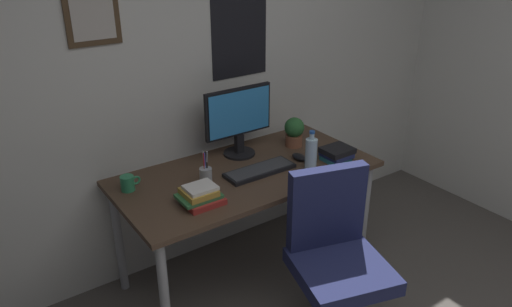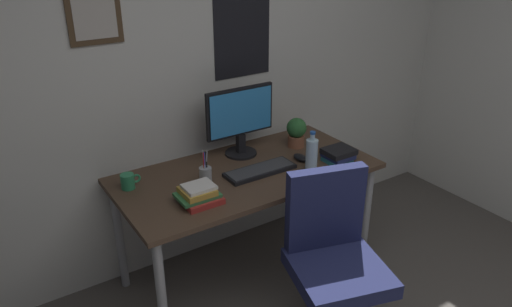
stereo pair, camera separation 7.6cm
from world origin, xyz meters
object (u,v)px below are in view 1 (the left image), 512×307
at_px(book_stack_left, 337,154).
at_px(water_bottle, 311,154).
at_px(keyboard, 260,170).
at_px(pen_cup, 206,175).
at_px(office_chair, 335,251).
at_px(computer_mouse, 299,157).
at_px(book_stack_right, 201,196).
at_px(monitor, 239,119).
at_px(coffee_mug_near, 128,183).
at_px(potted_plant, 294,131).

bearing_deg(book_stack_left, water_bottle, -176.24).
distance_m(keyboard, pen_cup, 0.34).
xyz_separation_m(office_chair, computer_mouse, (0.25, 0.61, 0.24)).
bearing_deg(book_stack_right, computer_mouse, 9.05).
relative_size(pen_cup, book_stack_left, 1.11).
xyz_separation_m(pen_cup, book_stack_left, (0.81, -0.20, -0.01)).
height_order(keyboard, pen_cup, pen_cup).
relative_size(water_bottle, book_stack_left, 1.40).
bearing_deg(keyboard, computer_mouse, 0.47).
relative_size(monitor, pen_cup, 2.30).
distance_m(coffee_mug_near, book_stack_left, 1.25).
height_order(monitor, coffee_mug_near, monitor).
bearing_deg(water_bottle, pen_cup, 160.30).
distance_m(water_bottle, coffee_mug_near, 1.05).
bearing_deg(pen_cup, monitor, 31.44).
relative_size(office_chair, book_stack_right, 4.33).
xyz_separation_m(pen_cup, book_stack_right, (-0.13, -0.18, -0.01)).
relative_size(office_chair, keyboard, 2.21).
relative_size(keyboard, potted_plant, 2.21).
bearing_deg(book_stack_left, monitor, 136.51).
distance_m(computer_mouse, pen_cup, 0.63).
height_order(water_bottle, pen_cup, water_bottle).
height_order(office_chair, monitor, monitor).
distance_m(office_chair, book_stack_left, 0.69).
xyz_separation_m(water_bottle, potted_plant, (0.15, 0.34, -0.00)).
distance_m(monitor, keyboard, 0.36).
bearing_deg(coffee_mug_near, computer_mouse, -12.90).
bearing_deg(keyboard, monitor, 82.03).
height_order(monitor, book_stack_right, monitor).
bearing_deg(monitor, water_bottle, -63.28).
xyz_separation_m(office_chair, pen_cup, (-0.38, 0.67, 0.27)).
bearing_deg(pen_cup, potted_plant, 10.02).
height_order(computer_mouse, pen_cup, pen_cup).
relative_size(coffee_mug_near, book_stack_right, 0.51).
relative_size(pen_cup, book_stack_right, 0.91).
distance_m(monitor, potted_plant, 0.40).
xyz_separation_m(keyboard, book_stack_right, (-0.46, -0.12, 0.03)).
distance_m(potted_plant, book_stack_right, 0.92).
height_order(office_chair, computer_mouse, office_chair).
bearing_deg(office_chair, monitor, 90.52).
distance_m(water_bottle, potted_plant, 0.37).
bearing_deg(water_bottle, book_stack_right, 177.26).
xyz_separation_m(keyboard, coffee_mug_near, (-0.71, 0.23, 0.03)).
distance_m(book_stack_left, book_stack_right, 0.94).
relative_size(monitor, water_bottle, 1.82).
bearing_deg(pen_cup, coffee_mug_near, 155.30).
relative_size(monitor, book_stack_left, 2.56).
relative_size(water_bottle, pen_cup, 1.26).
xyz_separation_m(water_bottle, book_stack_right, (-0.72, 0.03, -0.06)).
distance_m(potted_plant, pen_cup, 0.75).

